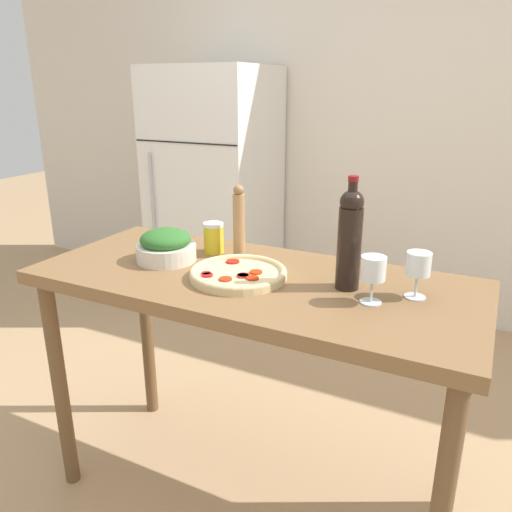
{
  "coord_description": "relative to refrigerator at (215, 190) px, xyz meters",
  "views": [
    {
      "loc": [
        0.71,
        -1.39,
        1.52
      ],
      "look_at": [
        0.0,
        0.03,
        0.98
      ],
      "focal_mm": 35.0,
      "sensor_mm": 36.0,
      "label": 1
    }
  ],
  "objects": [
    {
      "name": "salt_canister",
      "position": [
        0.85,
        -1.43,
        0.15
      ],
      "size": [
        0.08,
        0.08,
        0.12
      ],
      "color": "yellow",
      "rests_on": "prep_counter"
    },
    {
      "name": "wine_bottle",
      "position": [
        1.41,
        -1.54,
        0.26
      ],
      "size": [
        0.07,
        0.07,
        0.35
      ],
      "color": "black",
      "rests_on": "prep_counter"
    },
    {
      "name": "ground_plane",
      "position": [
        1.09,
        -1.58,
        -0.82
      ],
      "size": [
        14.0,
        14.0,
        0.0
      ],
      "primitive_type": "plane",
      "color": "tan"
    },
    {
      "name": "wine_glass_near",
      "position": [
        1.5,
        -1.62,
        0.19
      ],
      "size": [
        0.07,
        0.07,
        0.14
      ],
      "color": "silver",
      "rests_on": "prep_counter"
    },
    {
      "name": "pepper_mill",
      "position": [
        0.96,
        -1.43,
        0.22
      ],
      "size": [
        0.04,
        0.04,
        0.27
      ],
      "color": "#AD7F51",
      "rests_on": "prep_counter"
    },
    {
      "name": "salad_bowl",
      "position": [
        0.75,
        -1.58,
        0.15
      ],
      "size": [
        0.22,
        0.22,
        0.12
      ],
      "color": "silver",
      "rests_on": "prep_counter"
    },
    {
      "name": "prep_counter",
      "position": [
        1.09,
        -1.58,
        -0.02
      ],
      "size": [
        1.49,
        0.64,
        0.92
      ],
      "color": "brown",
      "rests_on": "ground_plane"
    },
    {
      "name": "wall_back",
      "position": [
        1.09,
        0.4,
        0.48
      ],
      "size": [
        6.4,
        0.08,
        2.6
      ],
      "color": "silver",
      "rests_on": "ground_plane"
    },
    {
      "name": "refrigerator",
      "position": [
        0.0,
        0.0,
        0.0
      ],
      "size": [
        0.76,
        0.73,
        1.64
      ],
      "color": "white",
      "rests_on": "ground_plane"
    },
    {
      "name": "homemade_pizza",
      "position": [
        1.06,
        -1.62,
        0.11
      ],
      "size": [
        0.32,
        0.32,
        0.03
      ],
      "color": "#DBC189",
      "rests_on": "prep_counter"
    },
    {
      "name": "wine_glass_far",
      "position": [
        1.61,
        -1.53,
        0.19
      ],
      "size": [
        0.07,
        0.07,
        0.14
      ],
      "color": "silver",
      "rests_on": "prep_counter"
    }
  ]
}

